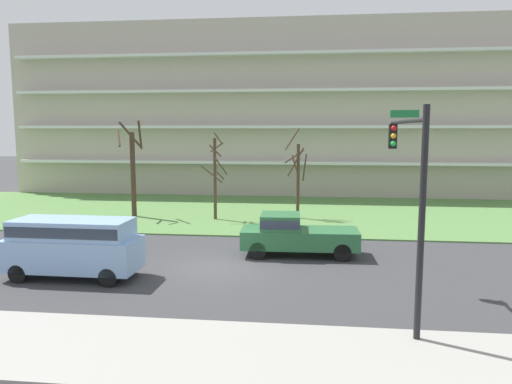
# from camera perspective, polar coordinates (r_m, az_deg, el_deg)

# --- Properties ---
(ground) EXTENTS (160.00, 160.00, 0.00)m
(ground) POSITION_cam_1_polar(r_m,az_deg,el_deg) (20.97, -4.63, -8.87)
(ground) COLOR #38383A
(sidewalk_curb_near) EXTENTS (80.00, 4.00, 0.15)m
(sidewalk_curb_near) POSITION_cam_1_polar(r_m,az_deg,el_deg) (13.67, -11.50, -17.79)
(sidewalk_curb_near) COLOR #99968E
(sidewalk_curb_near) RESTS_ON ground
(grass_lawn_strip) EXTENTS (80.00, 16.00, 0.08)m
(grass_lawn_strip) POSITION_cam_1_polar(r_m,az_deg,el_deg) (34.46, -0.09, -2.35)
(grass_lawn_strip) COLOR #547F42
(grass_lawn_strip) RESTS_ON ground
(apartment_building) EXTENTS (46.03, 11.12, 15.16)m
(apartment_building) POSITION_cam_1_polar(r_m,az_deg,el_deg) (47.02, 1.80, 9.46)
(apartment_building) COLOR #B2A899
(apartment_building) RESTS_ON ground
(tree_far_left) EXTENTS (2.03, 1.90, 6.47)m
(tree_far_left) POSITION_cam_1_polar(r_m,az_deg,el_deg) (33.10, -14.29, 2.72)
(tree_far_left) COLOR #423023
(tree_far_left) RESTS_ON ground
(tree_left) EXTENTS (1.58, 1.34, 5.68)m
(tree_left) POSITION_cam_1_polar(r_m,az_deg,el_deg) (31.19, -4.79, 1.94)
(tree_left) COLOR #4C3828
(tree_left) RESTS_ON ground
(tree_center) EXTENTS (1.51, 1.39, 5.93)m
(tree_center) POSITION_cam_1_polar(r_m,az_deg,el_deg) (31.71, 4.90, 1.93)
(tree_center) COLOR #423023
(tree_center) RESTS_ON ground
(pickup_green_near_left) EXTENTS (5.46, 2.17, 1.95)m
(pickup_green_near_left) POSITION_cam_1_polar(r_m,az_deg,el_deg) (22.76, 4.54, -4.93)
(pickup_green_near_left) COLOR #2D6B3D
(pickup_green_near_left) RESTS_ON ground
(van_blue_center_left) EXTENTS (5.23, 2.08, 2.36)m
(van_blue_center_left) POSITION_cam_1_polar(r_m,az_deg,el_deg) (20.53, -20.68, -5.66)
(van_blue_center_left) COLOR #8CB2E0
(van_blue_center_left) RESTS_ON ground
(traffic_signal_mast) EXTENTS (0.90, 5.63, 6.50)m
(traffic_signal_mast) POSITION_cam_1_polar(r_m,az_deg,el_deg) (15.36, 17.56, 1.82)
(traffic_signal_mast) COLOR black
(traffic_signal_mast) RESTS_ON ground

